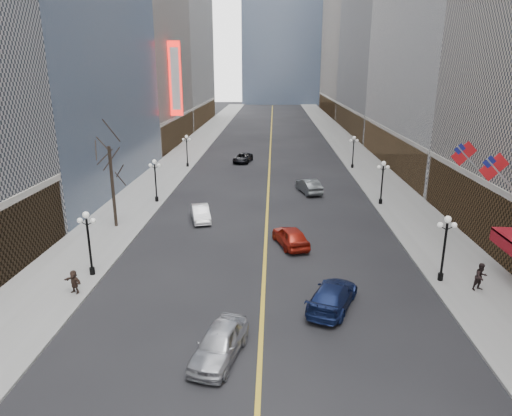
# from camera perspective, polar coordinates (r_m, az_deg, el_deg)

# --- Properties ---
(sidewalk_east) EXTENTS (6.00, 230.00, 0.15)m
(sidewalk_east) POSITION_cam_1_polar(r_m,az_deg,el_deg) (70.82, 13.17, 5.52)
(sidewalk_east) COLOR gray
(sidewalk_east) RESTS_ON ground
(sidewalk_west) EXTENTS (6.00, 230.00, 0.15)m
(sidewalk_west) POSITION_cam_1_polar(r_m,az_deg,el_deg) (71.03, -9.71, 5.76)
(sidewalk_west) COLOR gray
(sidewalk_west) RESTS_ON ground
(lane_line) EXTENTS (0.25, 200.00, 0.02)m
(lane_line) POSITION_cam_1_polar(r_m,az_deg,el_deg) (79.37, 1.79, 7.13)
(lane_line) COLOR gold
(lane_line) RESTS_ON ground
(bldg_east_c) EXTENTS (26.60, 40.60, 48.80)m
(bldg_east_c) POSITION_cam_1_polar(r_m,az_deg,el_deg) (108.73, 19.26, 21.73)
(bldg_east_c) COLOR gray
(bldg_east_c) RESTS_ON ground
(bldg_east_d) EXTENTS (26.60, 46.60, 62.80)m
(bldg_east_d) POSITION_cam_1_polar(r_m,az_deg,el_deg) (151.09, 14.60, 23.21)
(bldg_east_d) COLOR #AB9D8D
(bldg_east_d) RESTS_ON ground
(streetlamp_east_1) EXTENTS (1.26, 0.44, 4.52)m
(streetlamp_east_1) POSITION_cam_1_polar(r_m,az_deg,el_deg) (32.21, 22.56, -3.91)
(streetlamp_east_1) COLOR black
(streetlamp_east_1) RESTS_ON sidewalk_east
(streetlamp_east_2) EXTENTS (1.26, 0.44, 4.52)m
(streetlamp_east_2) POSITION_cam_1_polar(r_m,az_deg,el_deg) (48.75, 15.53, 3.63)
(streetlamp_east_2) COLOR black
(streetlamp_east_2) RESTS_ON sidewalk_east
(streetlamp_east_3) EXTENTS (1.26, 0.44, 4.52)m
(streetlamp_east_3) POSITION_cam_1_polar(r_m,az_deg,el_deg) (66.05, 12.08, 7.28)
(streetlamp_east_3) COLOR black
(streetlamp_east_3) RESTS_ON sidewalk_east
(streetlamp_west_1) EXTENTS (1.26, 0.44, 4.52)m
(streetlamp_west_1) POSITION_cam_1_polar(r_m,az_deg,el_deg) (32.61, -20.22, -3.39)
(streetlamp_west_1) COLOR black
(streetlamp_west_1) RESTS_ON sidewalk_west
(streetlamp_west_2) EXTENTS (1.26, 0.44, 4.52)m
(streetlamp_west_2) POSITION_cam_1_polar(r_m,az_deg,el_deg) (49.01, -12.48, 3.92)
(streetlamp_west_2) COLOR black
(streetlamp_west_2) RESTS_ON sidewalk_west
(streetlamp_west_3) EXTENTS (1.26, 0.44, 4.52)m
(streetlamp_west_3) POSITION_cam_1_polar(r_m,az_deg,el_deg) (66.24, -8.64, 7.49)
(streetlamp_west_3) COLOR black
(streetlamp_west_3) RESTS_ON sidewalk_west
(flag_4) EXTENTS (2.87, 0.12, 2.87)m
(flag_4) POSITION_cam_1_polar(r_m,az_deg,el_deg) (34.21, 27.81, 4.27)
(flag_4) COLOR #B2B2B7
(flag_4) RESTS_ON ground
(flag_5) EXTENTS (2.87, 0.12, 2.87)m
(flag_5) POSITION_cam_1_polar(r_m,az_deg,el_deg) (38.69, 24.75, 5.95)
(flag_5) COLOR #B2B2B7
(flag_5) RESTS_ON ground
(theatre_marquee) EXTENTS (2.00, 0.55, 12.00)m
(theatre_marquee) POSITION_cam_1_polar(r_m,az_deg,el_deg) (79.90, -10.03, 15.60)
(theatre_marquee) COLOR red
(theatre_marquee) RESTS_ON ground
(tree_west_far) EXTENTS (3.60, 3.60, 7.92)m
(tree_west_far) POSITION_cam_1_polar(r_m,az_deg,el_deg) (41.36, -17.78, 5.85)
(tree_west_far) COLOR #2D231C
(tree_west_far) RESTS_ON sidewalk_west
(car_nb_near) EXTENTS (3.01, 5.10, 1.63)m
(car_nb_near) POSITION_cam_1_polar(r_m,az_deg,el_deg) (23.38, -4.61, -16.49)
(car_nb_near) COLOR #B0B2B8
(car_nb_near) RESTS_ON ground
(car_nb_mid) EXTENTS (2.58, 4.62, 1.44)m
(car_nb_mid) POSITION_cam_1_polar(r_m,az_deg,el_deg) (42.95, -6.94, -0.66)
(car_nb_mid) COLOR white
(car_nb_mid) RESTS_ON ground
(car_nb_far) EXTENTS (3.11, 5.28, 1.38)m
(car_nb_far) POSITION_cam_1_polar(r_m,az_deg,el_deg) (69.56, -1.66, 6.28)
(car_nb_far) COLOR black
(car_nb_far) RESTS_ON ground
(car_sb_near) EXTENTS (3.97, 5.72, 1.54)m
(car_sb_near) POSITION_cam_1_polar(r_m,az_deg,el_deg) (27.96, 9.53, -10.76)
(car_sb_near) COLOR #14214E
(car_sb_near) RESTS_ON ground
(car_sb_mid) EXTENTS (3.30, 5.14, 1.63)m
(car_sb_mid) POSITION_cam_1_polar(r_m,az_deg,el_deg) (36.73, 4.34, -3.54)
(car_sb_mid) COLOR #9D1E11
(car_sb_mid) RESTS_ON ground
(car_sb_far) EXTENTS (2.95, 5.20, 1.62)m
(car_sb_far) POSITION_cam_1_polar(r_m,az_deg,el_deg) (52.59, 6.63, 2.76)
(car_sb_far) COLOR #4A4F52
(car_sb_far) RESTS_ON ground
(ped_east_walk) EXTENTS (1.00, 0.74, 1.83)m
(ped_east_walk) POSITION_cam_1_polar(r_m,az_deg,el_deg) (32.50, 26.29, -7.72)
(ped_east_walk) COLOR black
(ped_east_walk) RESTS_ON sidewalk_east
(ped_west_far) EXTENTS (1.45, 0.97, 1.53)m
(ped_west_far) POSITION_cam_1_polar(r_m,az_deg,el_deg) (31.10, -21.80, -8.55)
(ped_west_far) COLOR #34241D
(ped_west_far) RESTS_ON sidewalk_west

